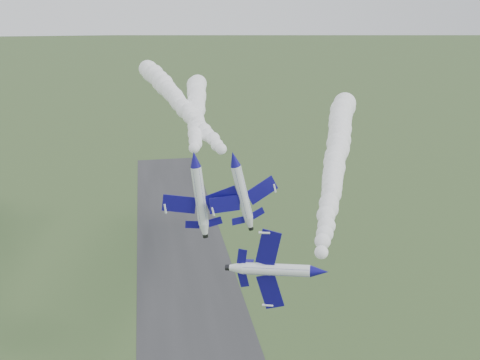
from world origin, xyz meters
name	(u,v)px	position (x,y,z in m)	size (l,w,h in m)	color
runway	(198,343)	(0.00, 30.00, 0.02)	(24.00, 260.00, 0.04)	#2E2E31
jet_lead	(320,272)	(11.84, -5.38, 33.51)	(7.00, 12.20, 10.47)	white
smoke_trail_jet_lead	(336,155)	(27.89, 33.76, 36.23)	(5.71, 79.02, 5.71)	white
jet_pair_left	(195,159)	(-0.75, 17.11, 41.70)	(11.92, 14.26, 3.57)	white
smoke_trail_jet_pair_left	(196,109)	(2.83, 50.41, 42.82)	(4.67, 59.01, 4.67)	white
jet_pair_right	(234,159)	(5.11, 16.14, 41.73)	(11.25, 13.60, 4.03)	white
smoke_trail_jet_pair_right	(176,98)	(-1.04, 55.28, 44.22)	(4.78, 71.88, 4.78)	white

